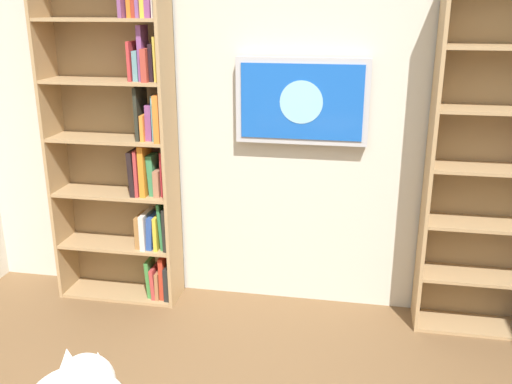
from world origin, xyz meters
The scene contains 3 objects.
wall_back centered at (0.00, -2.23, 1.35)m, with size 4.52×0.06×2.70m, color beige.
bookshelf_right centered at (1.11, -2.06, 1.09)m, with size 0.81×0.28×2.22m.
wall_mounted_tv centered at (0.00, -2.15, 1.37)m, with size 0.81×0.07×0.52m.
Camera 1 is at (-0.35, 1.28, 1.92)m, focal length 39.71 mm.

